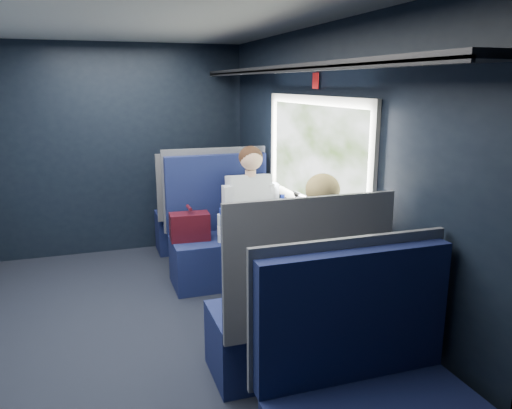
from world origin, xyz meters
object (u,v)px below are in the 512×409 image
object	(u,v)px
man	(253,210)
bottle_small	(283,208)
seat_bay_far	(292,317)
woman	(317,258)
seat_row_front	(202,215)
seat_row_back	(366,402)
cup	(286,208)
table	(272,238)
laptop	(298,216)
seat_bay_near	(221,238)

from	to	relation	value
man	bottle_small	size ratio (longest dim) A/B	6.04
seat_bay_far	woman	size ratio (longest dim) A/B	0.95
seat_row_front	seat_row_back	world-z (taller)	same
cup	table	bearing A→B (deg)	-125.22
woman	seat_bay_far	bearing A→B (deg)	-146.18
laptop	bottle_small	bearing A→B (deg)	112.69
bottle_small	cup	xyz separation A→B (m)	(0.10, 0.17, -0.05)
seat_bay_far	bottle_small	world-z (taller)	seat_bay_far
seat_row_back	seat_bay_near	bearing A→B (deg)	90.36
seat_row_back	seat_bay_far	bearing A→B (deg)	90.00
seat_row_back	cup	bearing A→B (deg)	77.91
seat_bay_near	cup	world-z (taller)	seat_bay_near
seat_row_front	seat_row_back	xyz separation A→B (m)	(0.00, -3.59, 0.00)
woman	seat_bay_near	bearing A→B (deg)	99.60
seat_row_back	woman	world-z (taller)	woman
seat_bay_far	woman	distance (m)	0.43
seat_bay_far	laptop	distance (m)	1.11
seat_bay_near	table	bearing A→B (deg)	-77.11
seat_row_back	woman	size ratio (longest dim) A/B	0.88
laptop	woman	bearing A→B (deg)	-103.59
seat_bay_far	man	xyz separation A→B (m)	(0.25, 1.57, 0.30)
seat_bay_near	seat_bay_far	distance (m)	1.75
table	woman	xyz separation A→B (m)	(0.07, -0.71, 0.06)
man	laptop	xyz separation A→B (m)	(0.19, -0.63, 0.09)
seat_bay_near	bottle_small	xyz separation A→B (m)	(0.39, -0.63, 0.41)
man	cup	xyz separation A→B (m)	(0.22, -0.29, 0.07)
table	man	size ratio (longest dim) A/B	0.76
seat_bay_near	laptop	distance (m)	1.00
seat_bay_far	laptop	xyz separation A→B (m)	(0.44, 0.95, 0.39)
seat_bay_near	woman	bearing A→B (deg)	-80.40
seat_bay_far	man	size ratio (longest dim) A/B	0.95
bottle_small	cup	size ratio (longest dim) A/B	2.22
woman	laptop	bearing A→B (deg)	76.41
cup	seat_bay_far	bearing A→B (deg)	-110.19
man	seat_row_front	bearing A→B (deg)	102.83
seat_row_back	bottle_small	world-z (taller)	seat_row_back
seat_bay_near	man	world-z (taller)	man
seat_row_front	table	bearing A→B (deg)	-84.20
table	seat_bay_near	size ratio (longest dim) A/B	0.79
seat_bay_far	seat_row_front	world-z (taller)	seat_bay_far
seat_bay_near	seat_bay_far	bearing A→B (deg)	-89.45
table	seat_row_back	bearing A→B (deg)	-95.80
woman	cup	distance (m)	1.14
woman	bottle_small	distance (m)	0.96
table	laptop	distance (m)	0.30
bottle_small	seat_bay_far	bearing A→B (deg)	-108.31
laptop	seat_row_front	bearing A→B (deg)	104.25
seat_row_back	cup	distance (m)	2.29
bottle_small	seat_bay_near	bearing A→B (deg)	121.35
seat_row_back	laptop	xyz separation A→B (m)	(0.44, 1.87, 0.40)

